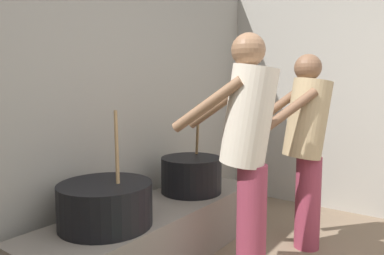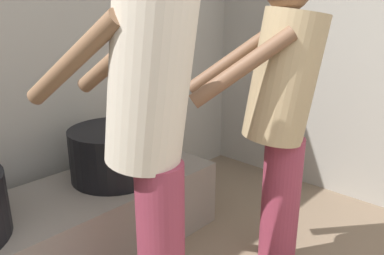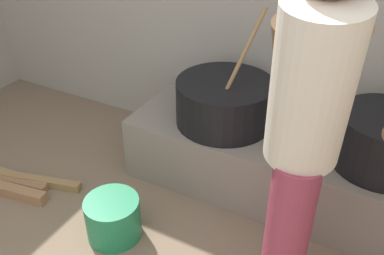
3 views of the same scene
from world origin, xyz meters
TOP-DOWN VIEW (x-y plane):
  - hearth_ledge at (0.42, 1.90)m, footprint 2.05×0.60m
  - cooking_pot_secondary at (0.88, 1.91)m, footprint 0.51×0.51m
  - cook_in_tan_shirt at (1.29, 1.08)m, footprint 0.69×0.68m
  - cook_in_cream_shirt at (0.58, 1.24)m, footprint 0.47×0.74m

SIDE VIEW (x-z plane):
  - hearth_ledge at x=0.42m, z-range 0.00..0.42m
  - cooking_pot_secondary at x=0.88m, z-range 0.20..0.95m
  - cook_in_tan_shirt at x=1.29m, z-range 0.11..1.68m
  - cook_in_cream_shirt at x=0.58m, z-range 0.12..1.77m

